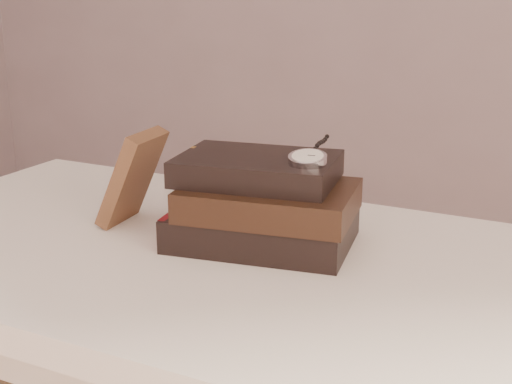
% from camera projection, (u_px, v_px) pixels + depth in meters
% --- Properties ---
extents(table, '(1.00, 0.60, 0.75)m').
position_uv_depth(table, '(184.00, 301.00, 1.05)').
color(table, white).
rests_on(table, ground).
extents(book_stack, '(0.28, 0.21, 0.13)m').
position_uv_depth(book_stack, '(263.00, 204.00, 1.00)').
color(book_stack, black).
rests_on(book_stack, table).
extents(journal, '(0.09, 0.10, 0.15)m').
position_uv_depth(journal, '(132.00, 178.00, 1.08)').
color(journal, '#44291A').
rests_on(journal, table).
extents(pocket_watch, '(0.06, 0.16, 0.02)m').
position_uv_depth(pocket_watch, '(308.00, 158.00, 0.95)').
color(pocket_watch, silver).
rests_on(pocket_watch, book_stack).
extents(eyeglasses, '(0.12, 0.14, 0.05)m').
position_uv_depth(eyeglasses, '(224.00, 175.00, 1.10)').
color(eyeglasses, silver).
rests_on(eyeglasses, book_stack).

